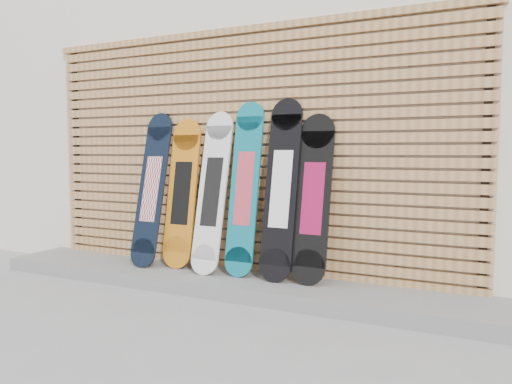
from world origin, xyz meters
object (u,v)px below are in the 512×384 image
snowboard_0 (152,189)px  snowboard_4 (281,189)px  snowboard_3 (245,188)px  snowboard_5 (313,198)px  snowboard_1 (182,193)px  snowboard_2 (212,192)px

snowboard_0 → snowboard_4: 1.32m
snowboard_3 → snowboard_5: bearing=0.3°
snowboard_0 → snowboard_3: (0.97, 0.04, 0.03)m
snowboard_1 → snowboard_0: bearing=-169.7°
snowboard_3 → snowboard_4: bearing=-1.8°
snowboard_2 → snowboard_3: 0.31m
snowboard_2 → snowboard_4: snowboard_4 is taller
snowboard_1 → snowboard_4: bearing=-1.5°
snowboard_3 → snowboard_2: bearing=-173.7°
snowboard_0 → snowboard_1: size_ratio=1.05×
snowboard_3 → snowboard_4: (0.35, -0.01, 0.01)m
snowboard_3 → snowboard_4: snowboard_4 is taller
snowboard_1 → snowboard_5: bearing=-0.5°
snowboard_0 → snowboard_3: size_ratio=0.96×
snowboard_2 → snowboard_5: (0.93, 0.04, -0.02)m
snowboard_2 → snowboard_1: bearing=172.1°
snowboard_0 → snowboard_2: size_ratio=1.01×
snowboard_1 → snowboard_4: snowboard_4 is taller
snowboard_0 → snowboard_3: 0.97m
snowboard_1 → snowboard_5: (1.29, -0.01, 0.00)m
snowboard_1 → snowboard_3: bearing=-1.3°
snowboard_2 → snowboard_4: 0.66m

